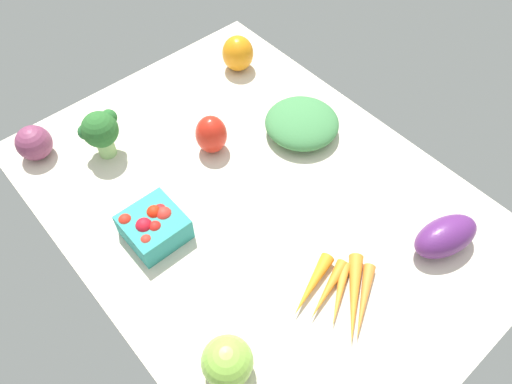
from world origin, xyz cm
name	(u,v)px	position (x,y,z in cm)	size (l,w,h in cm)	color
tablecloth	(256,200)	(0.00, 0.00, 1.00)	(104.00, 76.00, 2.00)	beige
berry_basket	(154,226)	(-6.33, -21.49, 5.32)	(11.23, 11.23, 7.04)	teal
bell_pepper_red	(211,134)	(-17.25, 1.69, 6.78)	(7.16, 7.16, 9.55)	red
carrot_bunch	(340,294)	(27.60, -3.51, 3.30)	(17.11, 19.02, 2.87)	orange
broccoli_head	(100,130)	(-32.37, -17.20, 9.32)	(8.79, 9.19, 11.88)	#9ACA78
eggplant	(446,236)	(33.38, 19.91, 5.75)	(13.89, 7.49, 7.49)	#5A256B
bell_pepper_orange	(238,53)	(-35.46, 24.67, 6.74)	(8.18, 8.18, 9.48)	orange
red_onion_near_basket	(34,143)	(-41.97, -29.43, 5.98)	(7.97, 7.97, 7.97)	#81385A
heirloom_tomato_green	(227,362)	(24.37, -27.54, 6.36)	(8.71, 8.71, 8.71)	#86C044
leafy_greens_clump	(302,123)	(-7.52, 20.85, 5.07)	(17.14, 17.35, 6.13)	#408248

